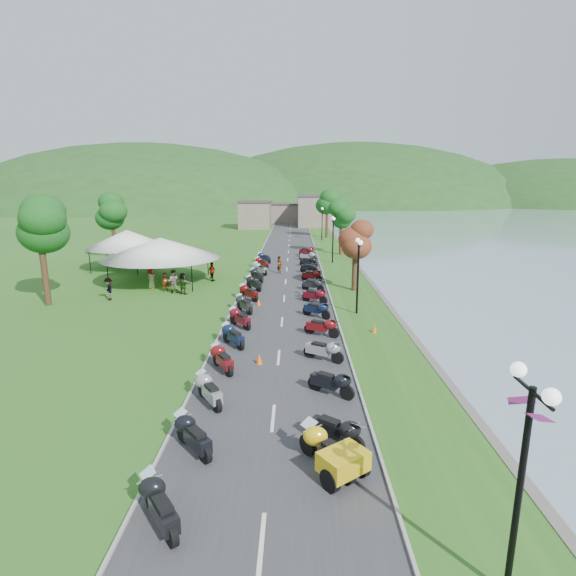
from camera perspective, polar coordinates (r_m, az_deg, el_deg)
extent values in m
plane|color=#387524|center=(14.17, -2.74, -24.13)|extent=(400.00, 400.00, 0.00)
cube|color=#39393C|center=(51.98, -0.04, 3.62)|extent=(7.00, 120.00, 0.02)
cube|color=gray|center=(96.49, -0.83, 9.49)|extent=(18.00, 16.00, 5.00)
imported|color=slate|center=(37.93, -15.23, -0.43)|extent=(0.71, 0.67, 1.57)
imported|color=slate|center=(37.34, -14.29, -0.58)|extent=(0.95, 0.57, 1.88)
imported|color=slate|center=(36.47, -21.71, -1.44)|extent=(0.96, 1.19, 1.72)
cone|color=#F2590C|center=(22.12, -3.68, -9.00)|extent=(0.33, 0.33, 0.52)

